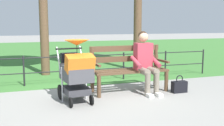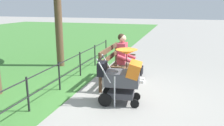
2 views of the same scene
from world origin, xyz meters
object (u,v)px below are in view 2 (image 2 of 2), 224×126
Objects in this scene: person_on_bench at (126,56)px; handbag at (140,70)px; park_bench at (115,64)px; stroller at (123,76)px.

person_on_bench is 3.45× the size of handbag.
park_bench is 1.32m from stroller.
person_on_bench reaches higher than stroller.
park_bench reaches higher than handbag.
stroller is at bearing 10.23° from person_on_bench.
person_on_bench is 1.11× the size of stroller.
stroller reaches higher than handbag.
person_on_bench is at bearing -22.73° from handbag.
handbag is at bearing 179.91° from stroller.
park_bench is 4.35× the size of handbag.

